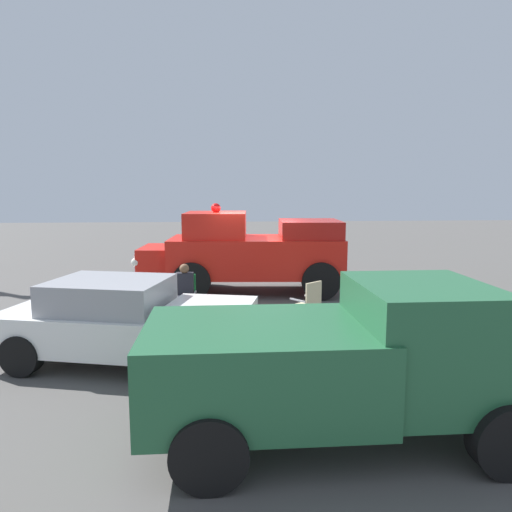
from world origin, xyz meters
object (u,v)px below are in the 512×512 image
(vintage_fire_truck, at_px, (248,251))
(lawn_chair_near_truck, at_px, (185,293))
(parked_pickup, at_px, (347,360))
(classic_hot_rod, at_px, (129,321))
(spectator_seated, at_px, (184,290))
(lawn_chair_by_car, at_px, (309,301))

(vintage_fire_truck, xyz_separation_m, lawn_chair_near_truck, (-1.63, -2.71, -0.61))
(parked_pickup, relative_size, lawn_chair_near_truck, 4.71)
(classic_hot_rod, distance_m, spectator_seated, 2.82)
(vintage_fire_truck, height_order, classic_hot_rod, vintage_fire_truck)
(lawn_chair_by_car, bearing_deg, lawn_chair_near_truck, 160.43)
(classic_hot_rod, distance_m, lawn_chair_by_car, 3.97)
(classic_hot_rod, xyz_separation_m, spectator_seated, (0.75, 2.71, -0.05))
(vintage_fire_truck, height_order, lawn_chair_near_truck, vintage_fire_truck)
(parked_pickup, bearing_deg, spectator_seated, 112.72)
(classic_hot_rod, xyz_separation_m, lawn_chair_near_truck, (0.76, 2.84, -0.16))
(parked_pickup, height_order, lawn_chair_by_car, parked_pickup)
(lawn_chair_by_car, bearing_deg, vintage_fire_truck, 106.67)
(classic_hot_rod, bearing_deg, lawn_chair_by_car, 28.15)
(lawn_chair_near_truck, height_order, lawn_chair_by_car, same)
(classic_hot_rod, relative_size, parked_pickup, 0.97)
(vintage_fire_truck, distance_m, classic_hot_rod, 6.07)
(parked_pickup, bearing_deg, lawn_chair_near_truck, 112.19)
(parked_pickup, xyz_separation_m, spectator_seated, (-2.30, 5.50, -0.29))
(lawn_chair_near_truck, bearing_deg, vintage_fire_truck, 58.94)
(parked_pickup, height_order, spectator_seated, parked_pickup)
(classic_hot_rod, distance_m, lawn_chair_near_truck, 2.95)
(vintage_fire_truck, relative_size, lawn_chair_near_truck, 5.97)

